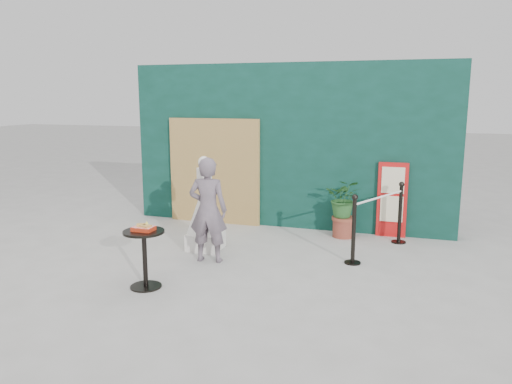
# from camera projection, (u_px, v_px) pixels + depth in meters

# --- Properties ---
(ground) EXTENTS (60.00, 60.00, 0.00)m
(ground) POSITION_uv_depth(u_px,v_px,m) (228.00, 283.00, 6.52)
(ground) COLOR #ADAAA5
(ground) RESTS_ON ground
(back_wall) EXTENTS (6.00, 0.30, 3.00)m
(back_wall) POSITION_uv_depth(u_px,v_px,m) (289.00, 146.00, 9.18)
(back_wall) COLOR #0B3227
(back_wall) RESTS_ON ground
(bamboo_fence) EXTENTS (1.80, 0.08, 2.00)m
(bamboo_fence) POSITION_uv_depth(u_px,v_px,m) (214.00, 171.00, 9.50)
(bamboo_fence) COLOR tan
(bamboo_fence) RESTS_ON ground
(woman) EXTENTS (0.61, 0.44, 1.55)m
(woman) POSITION_uv_depth(u_px,v_px,m) (208.00, 210.00, 7.27)
(woman) COLOR slate
(woman) RESTS_ON ground
(menu_board) EXTENTS (0.50, 0.07, 1.30)m
(menu_board) POSITION_uv_depth(u_px,v_px,m) (392.00, 200.00, 8.59)
(menu_board) COLOR red
(menu_board) RESTS_ON ground
(statue) EXTENTS (0.58, 0.58, 1.49)m
(statue) POSITION_uv_depth(u_px,v_px,m) (205.00, 212.00, 7.88)
(statue) COLOR white
(statue) RESTS_ON ground
(cafe_table) EXTENTS (0.52, 0.52, 0.75)m
(cafe_table) POSITION_uv_depth(u_px,v_px,m) (144.00, 250.00, 6.30)
(cafe_table) COLOR black
(cafe_table) RESTS_ON ground
(food_basket) EXTENTS (0.26, 0.19, 0.11)m
(food_basket) POSITION_uv_depth(u_px,v_px,m) (144.00, 228.00, 6.25)
(food_basket) COLOR red
(food_basket) RESTS_ON cafe_table
(planter) EXTENTS (0.60, 0.52, 1.02)m
(planter) POSITION_uv_depth(u_px,v_px,m) (344.00, 204.00, 8.57)
(planter) COLOR brown
(planter) RESTS_ON ground
(stanchion_barrier) EXTENTS (0.84, 1.54, 1.03)m
(stanchion_barrier) POSITION_uv_depth(u_px,v_px,m) (378.00, 222.00, 7.73)
(stanchion_barrier) COLOR black
(stanchion_barrier) RESTS_ON ground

